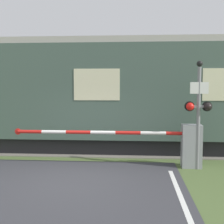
% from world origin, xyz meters
% --- Properties ---
extents(ground_plane, '(80.00, 80.00, 0.00)m').
position_xyz_m(ground_plane, '(0.00, 0.00, 0.00)').
color(ground_plane, '#4C6033').
extents(track_bed, '(36.00, 3.20, 0.13)m').
position_xyz_m(track_bed, '(0.00, 4.15, 0.02)').
color(track_bed, slate).
rests_on(track_bed, ground_plane).
extents(train, '(16.12, 2.94, 4.28)m').
position_xyz_m(train, '(0.31, 4.15, 2.19)').
color(train, black).
rests_on(train, ground_plane).
extents(crossing_barrier, '(5.93, 0.44, 1.34)m').
position_xyz_m(crossing_barrier, '(2.97, 1.55, 0.74)').
color(crossing_barrier, gray).
rests_on(crossing_barrier, ground_plane).
extents(signal_post, '(0.82, 0.26, 3.29)m').
position_xyz_m(signal_post, '(3.56, 1.36, 1.87)').
color(signal_post, gray).
rests_on(signal_post, ground_plane).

